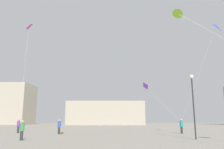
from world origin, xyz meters
The scene contains 12 objects.
person_in_blue centered at (-6.05, 22.36, 0.92)m, with size 0.37×0.37×1.69m.
person_in_green centered at (-7.33, 14.19, 0.87)m, with size 0.35×0.35×1.58m.
person_in_purple centered at (-11.72, 24.89, 0.97)m, with size 0.39×0.39×1.77m.
person_in_teal centered at (8.57, 23.33, 0.96)m, with size 0.38×0.38×1.76m.
kite_magenta_delta centered at (-11.43, 25.03, 14.11)m, with size 1.21×1.50×13.44m.
kite_cobalt_diamond centered at (11.28, 18.06, 11.49)m, with size 3.38×5.94×10.76m.
kite_violet_delta centered at (6.02, 32.55, 7.16)m, with size 3.06×10.21×6.40m.
kite_lime_diamond centered at (4.96, 11.00, 9.37)m, with size 4.14×9.15×8.57m.
building_left_hall centered at (-37.00, 85.79, 7.80)m, with size 13.16×14.27×15.60m.
building_centre_hall centered at (-1.00, 80.23, 4.14)m, with size 27.74×13.60×8.27m.
lamppost_west centered at (7.01, 14.91, 3.67)m, with size 0.36×0.36×5.55m.
handbag_beside_flyer centered at (-5.70, 22.46, 0.12)m, with size 0.32×0.14×0.24m, color brown.
Camera 1 is at (-0.48, -4.55, 1.56)m, focal length 36.09 mm.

